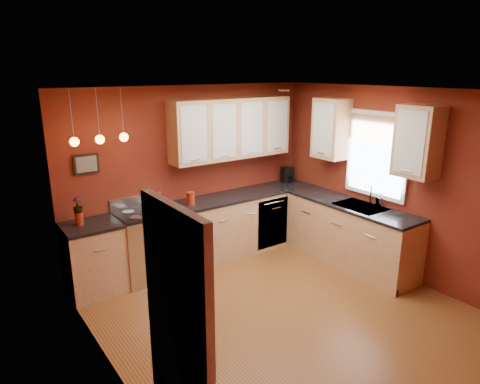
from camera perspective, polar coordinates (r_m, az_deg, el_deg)
floor at (r=5.38m, az=5.57°, el=-15.61°), size 4.20×4.20×0.00m
ceiling at (r=4.58m, az=6.47°, el=13.24°), size 4.00×4.20×0.02m
wall_back at (r=6.48m, az=-6.36°, el=2.45°), size 4.00×0.02×2.60m
wall_front at (r=3.66m, az=28.64°, el=-10.65°), size 4.00×0.02×2.60m
wall_left at (r=3.88m, az=-17.00°, el=-7.74°), size 0.02×4.20×2.60m
wall_right at (r=6.28m, az=19.82°, el=1.14°), size 0.02×4.20×2.60m
base_cabinets_back_left at (r=5.90m, az=-18.87°, el=-8.52°), size 0.70×0.60×0.90m
base_cabinets_back_right at (r=6.86m, az=0.43°, el=-4.08°), size 2.54×0.60×0.90m
base_cabinets_right at (r=6.57m, az=14.39°, el=-5.57°), size 0.60×2.10×0.90m
counter_back_left at (r=5.72m, az=-19.29°, el=-4.24°), size 0.70×0.62×0.04m
counter_back_right at (r=6.72m, az=0.44°, el=-0.32°), size 2.54×0.62×0.04m
counter_right at (r=6.41m, az=14.69°, el=-1.67°), size 0.62×2.10×0.04m
gas_range at (r=6.10m, az=-12.32°, el=-6.83°), size 0.76×0.64×1.11m
dishwasher_front at (r=6.86m, az=4.37°, el=-4.13°), size 0.60×0.02×0.80m
sink at (r=6.33m, az=15.73°, el=-2.04°), size 0.50×0.70×0.33m
window at (r=6.35m, az=17.82°, el=5.07°), size 0.06×1.02×1.22m
door_left_wall at (r=3.05m, az=-8.09°, el=-20.19°), size 0.12×0.82×2.05m
upper_cabinets_back at (r=6.53m, az=-1.13°, el=8.45°), size 2.00×0.35×0.90m
upper_cabinets_right at (r=6.21m, az=17.00°, el=7.35°), size 0.35×1.95×0.90m
wall_picture at (r=5.81m, az=-19.82°, el=3.53°), size 0.32×0.03×0.26m
pendant_lights at (r=5.47m, az=-18.19°, el=6.76°), size 0.71×0.11×0.66m
red_canister at (r=6.17m, az=-6.59°, el=-0.84°), size 0.12×0.12×0.18m
red_vase at (r=5.70m, az=-20.67°, el=-3.35°), size 0.10×0.10×0.17m
flowers at (r=5.65m, az=-20.84°, el=-1.72°), size 0.16×0.16×0.22m
coffee_maker at (r=7.40m, az=6.38°, el=2.26°), size 0.20×0.20×0.26m
soap_pump at (r=6.40m, az=18.16°, el=-0.93°), size 0.11×0.11×0.18m
dish_towel at (r=5.81m, az=-10.89°, el=-7.53°), size 0.23×0.02×0.31m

